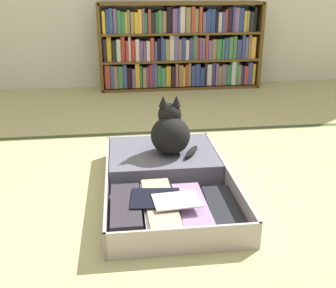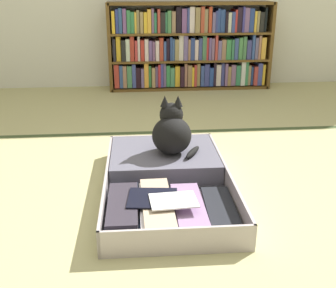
# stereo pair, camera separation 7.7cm
# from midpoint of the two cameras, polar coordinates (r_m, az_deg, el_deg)

# --- Properties ---
(ground_plane) EXTENTS (10.00, 10.00, 0.00)m
(ground_plane) POSITION_cam_midpoint_polar(r_m,az_deg,el_deg) (1.86, 0.38, -9.13)
(ground_plane) COLOR tan
(tatami_border) EXTENTS (4.80, 0.05, 0.00)m
(tatami_border) POSITION_cam_midpoint_polar(r_m,az_deg,el_deg) (2.78, -2.48, 1.64)
(tatami_border) COLOR #3E4F2C
(tatami_border) RESTS_ON ground_plane
(bookshelf) EXTENTS (1.52, 0.24, 0.79)m
(bookshelf) POSITION_cam_midpoint_polar(r_m,az_deg,el_deg) (3.93, 1.08, 13.30)
(bookshelf) COLOR brown
(bookshelf) RESTS_ON ground_plane
(open_suitcase) EXTENTS (0.60, 1.00, 0.12)m
(open_suitcase) POSITION_cam_midpoint_polar(r_m,az_deg,el_deg) (2.03, -1.60, -4.64)
(open_suitcase) COLOR #B9ADAF
(open_suitcase) RESTS_ON ground_plane
(black_cat) EXTENTS (0.27, 0.23, 0.30)m
(black_cat) POSITION_cam_midpoint_polar(r_m,az_deg,el_deg) (2.12, -0.70, 1.69)
(black_cat) COLOR black
(black_cat) RESTS_ON open_suitcase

